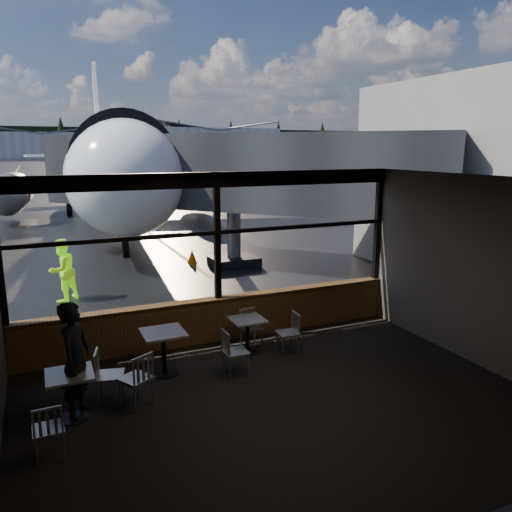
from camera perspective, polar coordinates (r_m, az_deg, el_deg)
ground_plane at (r=129.46m, az=-22.65°, el=9.64°), size 520.00×520.00×0.00m
carpet_floor at (r=8.17m, az=3.13°, el=-16.70°), size 8.00×6.00×0.01m
ceiling at (r=7.17m, az=3.46°, el=8.51°), size 8.00×6.00×0.04m
wall_right at (r=9.91m, az=24.38°, el=-1.76°), size 0.04×6.00×3.50m
wall_back at (r=5.19m, az=18.96°, el=-13.77°), size 8.00×0.04×3.50m
window_sill at (r=10.52m, az=-4.29°, el=-7.28°), size 8.00×0.28×0.90m
window_header at (r=9.93m, az=-4.57°, el=8.69°), size 8.00×0.18×0.30m
mullion_centre at (r=10.07m, az=-4.45°, el=2.15°), size 0.12×0.12×2.60m
mullion_right at (r=11.95m, az=13.74°, el=3.44°), size 0.12×0.12×2.60m
window_transom at (r=10.05m, az=-4.46°, el=2.71°), size 8.00×0.10×0.08m
airliner at (r=30.73m, az=-16.93°, el=14.63°), size 33.02×38.43×10.96m
jet_bridge at (r=16.43m, az=1.04°, el=7.28°), size 9.48×11.59×5.06m
cafe_table_near at (r=9.90m, az=-0.99°, el=-9.12°), size 0.64×0.64×0.71m
cafe_table_mid at (r=9.16m, az=-10.48°, el=-10.85°), size 0.73×0.73×0.81m
cafe_table_left at (r=8.14m, az=-20.35°, el=-14.81°), size 0.67×0.67×0.74m
chair_near_e at (r=9.87m, az=3.63°, el=-8.85°), size 0.47×0.47×0.83m
chair_near_w at (r=8.96m, az=-2.36°, el=-10.97°), size 0.48×0.48×0.86m
chair_near_n at (r=10.12m, az=-0.55°, el=-8.35°), size 0.47×0.47×0.81m
chair_mid_s at (r=8.19m, az=-13.60°, el=-13.51°), size 0.67×0.67×0.91m
chair_mid_w at (r=8.41m, az=-16.34°, el=-13.03°), size 0.58×0.58×0.89m
chair_left_s at (r=7.33m, az=-22.64°, el=-17.86°), size 0.45×0.45×0.81m
passenger at (r=8.01m, az=-19.89°, el=-11.08°), size 0.68×0.78×1.79m
ground_crew at (r=13.99m, az=-21.28°, el=-1.52°), size 1.02×1.00×1.66m
cone_nose at (r=17.57m, az=-7.31°, el=-0.03°), size 0.35×0.35×0.49m
terminal_annex at (r=17.82m, az=24.66°, el=8.09°), size 5.00×7.00×6.00m
hangar_mid at (r=194.39m, az=-23.31°, el=11.65°), size 38.00×15.00×10.00m
hangar_right at (r=197.76m, az=-5.24°, el=12.87°), size 50.00×20.00×12.00m
fuel_tank_c at (r=191.48m, az=-26.28°, el=10.80°), size 8.00×8.00×6.00m
treeline at (r=219.39m, az=-23.44°, el=11.87°), size 360.00×3.00×12.00m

